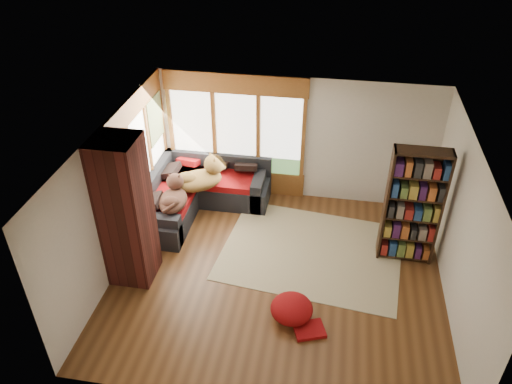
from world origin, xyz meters
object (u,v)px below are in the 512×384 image
(sectional_sofa, at_px, (193,195))
(area_rug, at_px, (311,252))
(bookshelf, at_px, (413,207))
(brick_chimney, at_px, (126,212))
(pouf, at_px, (292,308))
(dog_brindle, at_px, (174,196))
(dog_tan, at_px, (202,177))

(sectional_sofa, relative_size, area_rug, 0.70)
(sectional_sofa, bearing_deg, area_rug, -25.65)
(area_rug, xyz_separation_m, bookshelf, (1.61, 0.16, 1.08))
(brick_chimney, height_order, sectional_sofa, brick_chimney)
(pouf, relative_size, dog_brindle, 0.75)
(dog_tan, bearing_deg, area_rug, -56.75)
(bookshelf, bearing_deg, brick_chimney, -165.00)
(area_rug, bearing_deg, pouf, -96.81)
(dog_tan, bearing_deg, bookshelf, -45.69)
(sectional_sofa, relative_size, dog_tan, 1.92)
(brick_chimney, bearing_deg, area_rug, 19.80)
(sectional_sofa, height_order, dog_brindle, dog_brindle)
(brick_chimney, xyz_separation_m, sectional_sofa, (0.45, 2.05, -1.00))
(brick_chimney, distance_m, dog_brindle, 1.43)
(pouf, distance_m, dog_tan, 3.28)
(brick_chimney, xyz_separation_m, area_rug, (2.93, 1.05, -1.29))
(brick_chimney, relative_size, bookshelf, 1.20)
(bookshelf, height_order, dog_brindle, bookshelf)
(pouf, xyz_separation_m, dog_brindle, (-2.41, 1.82, 0.57))
(brick_chimney, xyz_separation_m, bookshelf, (4.54, 1.22, -0.22))
(sectional_sofa, distance_m, dog_tan, 0.58)
(bookshelf, xyz_separation_m, dog_brindle, (-4.21, 0.07, -0.32))
(area_rug, xyz_separation_m, dog_tan, (-2.24, 0.90, 0.81))
(sectional_sofa, distance_m, pouf, 3.45)
(bookshelf, relative_size, pouf, 3.29)
(sectional_sofa, xyz_separation_m, dog_brindle, (-0.12, -0.76, 0.46))
(sectional_sofa, bearing_deg, pouf, -52.19)
(bookshelf, relative_size, dog_brindle, 2.47)
(brick_chimney, distance_m, sectional_sofa, 2.32)
(area_rug, height_order, pouf, pouf)
(brick_chimney, relative_size, area_rug, 0.83)
(bookshelf, relative_size, dog_tan, 1.90)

